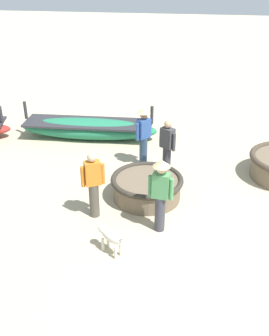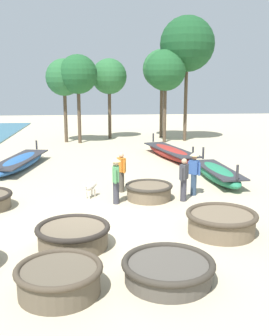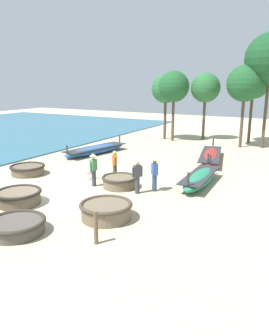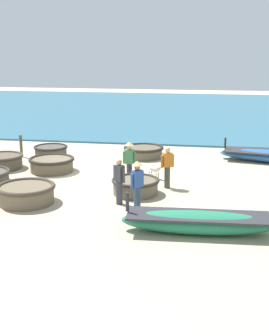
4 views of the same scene
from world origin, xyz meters
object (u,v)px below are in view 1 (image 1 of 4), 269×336
at_px(coracle_tilted, 147,187).
at_px(fisherman_hauling, 144,133).
at_px(dog, 110,237).
at_px(fisherman_standing_right, 93,183).
at_px(fisherman_standing_left, 161,191).
at_px(fisherman_with_hat, 167,147).
at_px(long_boat_red_hull, 89,128).

height_order(coracle_tilted, fisherman_hauling, fisherman_hauling).
distance_m(coracle_tilted, fisherman_hauling, 1.90).
bearing_deg(dog, fisherman_standing_right, 28.00).
relative_size(coracle_tilted, fisherman_standing_left, 1.04).
xyz_separation_m(fisherman_standing_right, dog, (-1.17, -0.62, -0.46)).
height_order(fisherman_with_hat, dog, fisherman_with_hat).
relative_size(fisherman_standing_left, fisherman_hauling, 1.00).
bearing_deg(fisherman_hauling, coracle_tilted, -168.81).
bearing_deg(fisherman_standing_left, fisherman_with_hat, 2.14).
xyz_separation_m(fisherman_hauling, dog, (-3.87, 0.08, -0.59)).
height_order(fisherman_standing_left, dog, fisherman_standing_left).
xyz_separation_m(fisherman_standing_left, fisherman_standing_right, (0.28, 1.50, -0.12)).
bearing_deg(fisherman_hauling, fisherman_standing_left, -165.10).
relative_size(fisherman_standing_right, dog, 2.64).
xyz_separation_m(fisherman_standing_right, fisherman_hauling, (2.70, -0.71, 0.12)).
bearing_deg(fisherman_standing_right, dog, -152.00).
bearing_deg(fisherman_standing_right, coracle_tilted, -48.21).
xyz_separation_m(fisherman_standing_left, dog, (-0.89, 0.88, -0.59)).
relative_size(fisherman_standing_left, fisherman_with_hat, 1.06).
bearing_deg(long_boat_red_hull, coracle_tilted, -144.50).
xyz_separation_m(fisherman_standing_left, fisherman_hauling, (2.98, 0.79, 0.00)).
distance_m(coracle_tilted, fisherman_standing_left, 1.45).
distance_m(coracle_tilted, dog, 2.16).
bearing_deg(fisherman_standing_right, long_boat_red_hull, 17.15).
relative_size(fisherman_standing_right, fisherman_hauling, 0.94).
height_order(long_boat_red_hull, dog, long_boat_red_hull).
height_order(coracle_tilted, fisherman_standing_left, fisherman_standing_left).
bearing_deg(coracle_tilted, long_boat_red_hull, 35.50).
bearing_deg(fisherman_with_hat, long_boat_red_hull, 52.23).
xyz_separation_m(fisherman_hauling, fisherman_with_hat, (-0.54, -0.70, -0.12)).
distance_m(fisherman_standing_right, dog, 1.41).
relative_size(long_boat_red_hull, fisherman_standing_right, 2.86).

